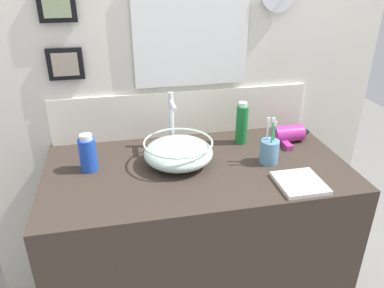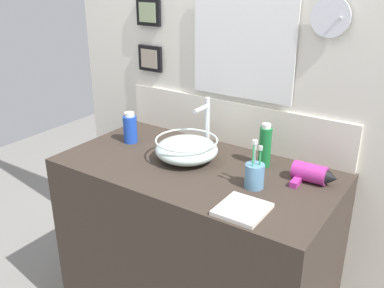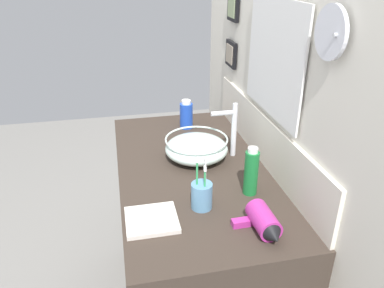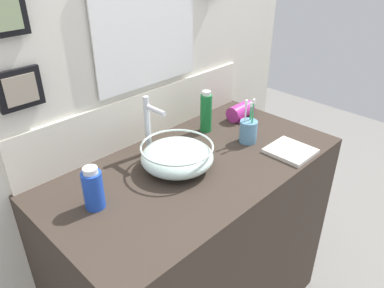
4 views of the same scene
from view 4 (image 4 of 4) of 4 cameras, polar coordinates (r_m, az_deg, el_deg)
vanity_counter at (r=1.77m, az=0.50°, el=-15.76°), size 1.21×0.64×0.92m
back_panel at (r=1.60m, az=-8.52°, el=10.38°), size 1.91×0.10×2.41m
glass_bowl_sink at (r=1.43m, az=-2.28°, el=-1.89°), size 0.28×0.28×0.10m
faucet at (r=1.49m, az=-6.52°, el=3.29°), size 0.02×0.12×0.25m
hair_drier at (r=1.86m, az=7.72°, el=5.03°), size 0.18×0.14×0.08m
toothbrush_cup at (r=1.64m, az=8.57°, el=2.00°), size 0.08×0.08×0.20m
lotion_bottle at (r=1.27m, az=-14.83°, el=-6.62°), size 0.07×0.07×0.15m
spray_bottle at (r=1.70m, az=2.15°, el=4.87°), size 0.05×0.05×0.19m
hand_towel at (r=1.61m, az=14.77°, el=-1.03°), size 0.17×0.18×0.02m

